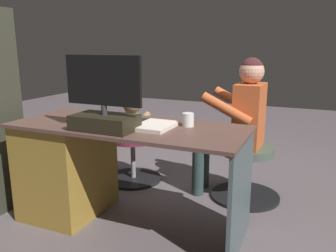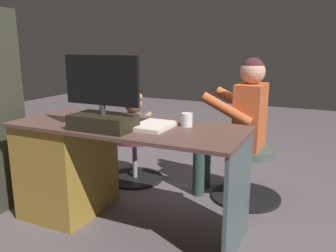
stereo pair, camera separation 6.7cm
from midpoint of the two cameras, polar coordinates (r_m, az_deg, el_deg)
The scene contains 12 objects.
ground_plane at distance 2.82m, azimuth -3.34°, elevation -12.70°, with size 10.00×10.00×0.00m, color #60555A.
desk at distance 2.61m, azimuth -15.42°, elevation -6.20°, with size 1.58×0.64×0.72m.
monitor at distance 2.14m, azimuth -11.44°, elevation 2.80°, with size 0.52×0.23×0.46m.
keyboard at distance 2.33m, azimuth -5.79°, elevation 0.76°, with size 0.42×0.14×0.02m, color black.
computer_mouse at distance 2.51m, azimuth -11.66°, elevation 1.62°, with size 0.06×0.10×0.04m, color #272332.
cup at distance 2.21m, azimuth 2.51°, elevation 1.04°, with size 0.07×0.07×0.09m, color white.
tv_remote at distance 2.46m, azimuth -15.72°, elevation 0.96°, with size 0.04×0.15×0.02m, color black.
notebook_binder at distance 2.18m, azimuth -3.03°, elevation 0.02°, with size 0.22×0.30×0.02m, color silver.
office_chair_teddy at distance 3.20m, azimuth -6.43°, elevation -4.61°, with size 0.52×0.52×0.44m.
teddy_bear at distance 3.12m, azimuth -6.47°, elevation 1.64°, with size 0.27×0.27×0.38m.
visitor_chair at distance 2.89m, azimuth 12.21°, elevation -7.14°, with size 0.56×0.56×0.44m.
person at distance 2.78m, azimuth 10.92°, elevation 1.38°, with size 0.54×0.48×1.14m.
Camera 1 is at (-1.13, 2.27, 1.23)m, focal length 36.70 mm.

